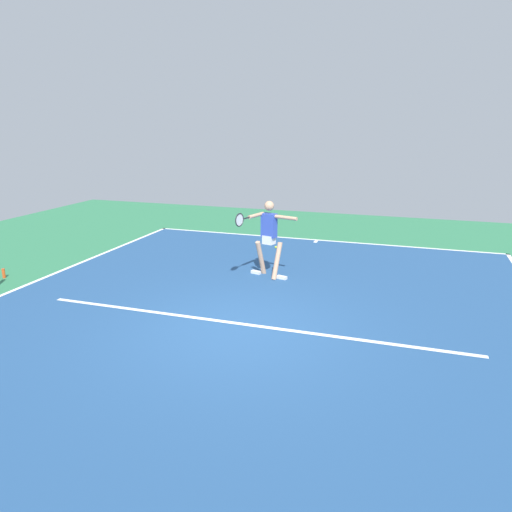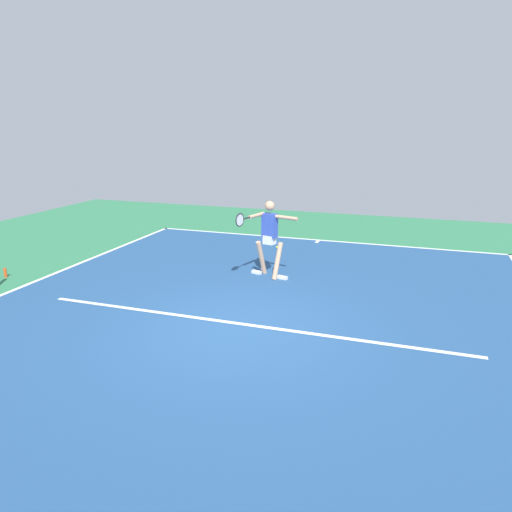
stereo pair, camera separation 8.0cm
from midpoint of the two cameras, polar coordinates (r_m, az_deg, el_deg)
The scene contains 9 objects.
ground_plane at distance 8.42m, azimuth -1.85°, elevation -8.63°, with size 23.12×23.12×0.00m, color #2D754C.
court_surface at distance 8.42m, azimuth -1.85°, elevation -8.61°, with size 10.61×13.89×0.00m, color navy.
court_line_baseline_near at distance 14.75m, azimuth 7.62°, elevation 1.89°, with size 10.61×0.10×0.01m, color white.
court_line_sideline_right at distance 11.27m, azimuth -27.79°, elevation -4.10°, with size 0.10×13.89×0.01m, color white.
court_line_service at distance 8.59m, azimuth -1.36°, elevation -8.08°, with size 7.96×0.10×0.01m, color white.
court_line_centre_mark at distance 14.55m, azimuth 7.46°, elevation 1.72°, with size 0.10×0.30×0.01m, color white.
tennis_player at distance 10.87m, azimuth 1.76°, elevation 2.64°, with size 1.17×1.22×1.78m.
tennis_ball_by_sideline at distance 13.67m, azimuth 2.69°, elevation 1.06°, with size 0.07×0.07×0.07m, color #CCE033.
water_bottle at distance 12.48m, azimuth -27.48°, elevation -1.77°, with size 0.07×0.07×0.22m, color #D84C1E.
Camera 2 is at (-2.77, 7.17, 3.44)m, focal length 33.66 mm.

